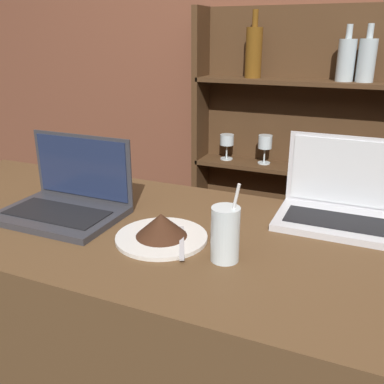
{
  "coord_description": "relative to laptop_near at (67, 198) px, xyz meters",
  "views": [
    {
      "loc": [
        0.34,
        -0.57,
        1.51
      ],
      "look_at": [
        -0.06,
        0.36,
        1.14
      ],
      "focal_mm": 40.0,
      "sensor_mm": 36.0,
      "label": 1
    }
  ],
  "objects": [
    {
      "name": "back_wall",
      "position": [
        0.42,
        1.25,
        0.27
      ],
      "size": [
        7.0,
        0.06,
        2.7
      ],
      "color": "brown",
      "rests_on": "ground_plane"
    },
    {
      "name": "laptop_far",
      "position": [
        0.72,
        0.25,
        0.01
      ],
      "size": [
        0.34,
        0.21,
        0.22
      ],
      "color": "silver",
      "rests_on": "bar_counter"
    },
    {
      "name": "water_glass",
      "position": [
        0.49,
        -0.08,
        0.02
      ],
      "size": [
        0.06,
        0.06,
        0.18
      ],
      "color": "silver",
      "rests_on": "bar_counter"
    },
    {
      "name": "laptop_near",
      "position": [
        0.0,
        0.0,
        0.0
      ],
      "size": [
        0.33,
        0.23,
        0.21
      ],
      "color": "#333338",
      "rests_on": "bar_counter"
    },
    {
      "name": "back_shelf",
      "position": [
        0.48,
        1.17,
        -0.2
      ],
      "size": [
        1.1,
        0.18,
        1.64
      ],
      "color": "#472D19",
      "rests_on": "ground_plane"
    },
    {
      "name": "cake_plate",
      "position": [
        0.32,
        -0.04,
        -0.02
      ],
      "size": [
        0.23,
        0.23,
        0.07
      ],
      "color": "silver",
      "rests_on": "bar_counter"
    }
  ]
}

